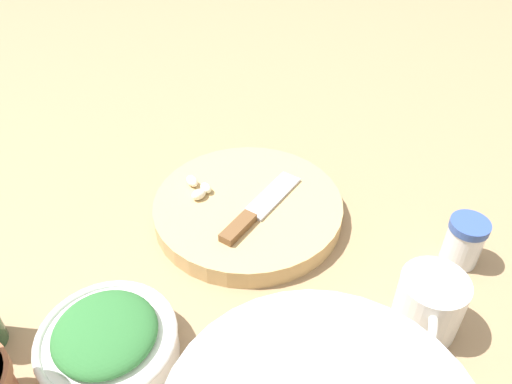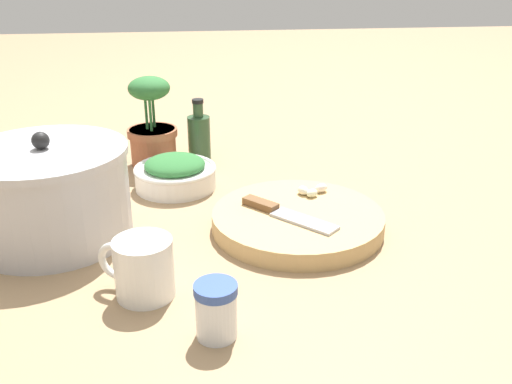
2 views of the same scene
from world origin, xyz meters
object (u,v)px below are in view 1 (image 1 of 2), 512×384
(garlic_cloves, at_px, (198,188))
(coffee_mug, at_px, (429,306))
(spice_jar, at_px, (464,241))
(herb_bowl, at_px, (108,341))
(chef_knife, at_px, (257,210))
(cutting_board, at_px, (248,209))

(garlic_cloves, xyz_separation_m, coffee_mug, (-0.25, 0.29, 0.00))
(spice_jar, bearing_deg, garlic_cloves, -29.00)
(herb_bowl, bearing_deg, chef_knife, -140.00)
(cutting_board, distance_m, chef_knife, 0.04)
(garlic_cloves, relative_size, herb_bowl, 0.38)
(cutting_board, xyz_separation_m, spice_jar, (-0.28, 0.16, 0.02))
(garlic_cloves, relative_size, spice_jar, 0.85)
(cutting_board, relative_size, coffee_mug, 2.70)
(cutting_board, distance_m, herb_bowl, 0.30)
(cutting_board, xyz_separation_m, chef_knife, (-0.01, 0.03, 0.02))
(herb_bowl, bearing_deg, coffee_mug, 174.13)
(chef_knife, distance_m, spice_jar, 0.30)
(cutting_board, relative_size, spice_jar, 3.99)
(cutting_board, xyz_separation_m, herb_bowl, (0.21, 0.21, 0.02))
(chef_knife, height_order, spice_jar, spice_jar)
(cutting_board, bearing_deg, herb_bowl, 45.13)
(cutting_board, height_order, spice_jar, spice_jar)
(chef_knife, bearing_deg, herb_bowl, -93.88)
(herb_bowl, height_order, spice_jar, spice_jar)
(garlic_cloves, bearing_deg, cutting_board, 151.02)
(chef_knife, bearing_deg, garlic_cloves, -174.38)
(spice_jar, bearing_deg, chef_knife, -25.00)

